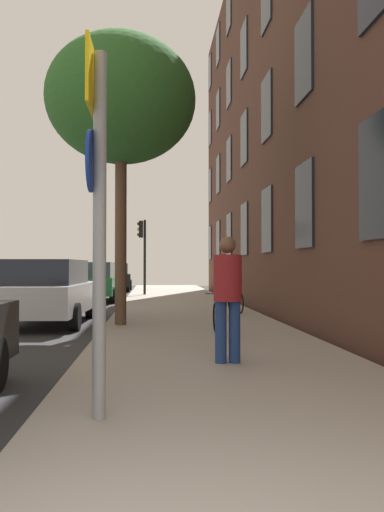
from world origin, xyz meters
The scene contains 15 objects.
ground_plane centered at (-2.40, 15.00, 0.00)m, with size 41.80×41.80×0.00m, color #332D28.
road_asphalt centered at (-4.50, 15.00, 0.01)m, with size 7.00×38.00×0.01m, color #2D2D30.
sidewalk centered at (1.10, 15.00, 0.06)m, with size 4.20×38.00×0.12m, color #9E9389.
building_facade centered at (3.69, 14.50, 7.08)m, with size 0.56×27.00×14.14m.
sign_post centered at (-0.40, 2.96, 2.08)m, with size 0.16×0.60×3.34m.
traffic_light centered at (-0.36, 22.50, 2.57)m, with size 0.43×0.24×3.57m.
tree_near centered at (-0.63, 10.17, 5.34)m, with size 3.49×3.49×6.73m.
bicycle_0 centered at (1.39, 8.19, 0.47)m, with size 0.42×1.59×0.90m.
bicycle_1 centered at (1.91, 11.57, 0.49)m, with size 0.46×1.62×0.95m.
bicycle_2 centered at (2.55, 13.11, 0.47)m, with size 0.42×1.66×0.90m.
bicycle_3 centered at (2.58, 15.39, 0.47)m, with size 0.42×1.69×0.91m.
pedestrian_0 centered at (1.15, 5.39, 1.13)m, with size 0.52×0.52×1.77m.
car_1 centered at (-2.48, 11.27, 0.84)m, with size 2.04×4.54×1.62m.
car_2 centered at (-2.29, 19.61, 0.84)m, with size 1.97×4.51×1.62m.
car_3 centered at (-2.09, 27.95, 0.84)m, with size 2.02×4.02×1.62m.
Camera 1 is at (0.10, -1.57, 1.47)m, focal length 35.21 mm.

